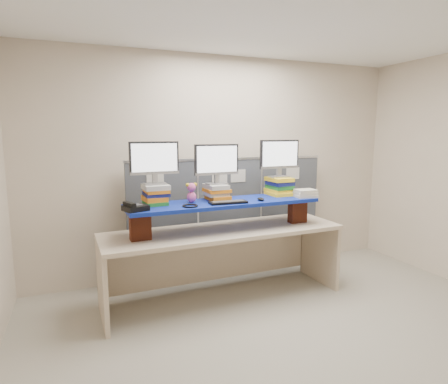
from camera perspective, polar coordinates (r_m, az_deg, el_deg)
name	(u,v)px	position (r m, az deg, el deg)	size (l,w,h in m)	color
room	(313,187)	(3.14, 13.47, 0.75)	(5.00, 4.00, 2.80)	beige
cubicle_partition	(230,217)	(4.80, 0.89, -3.84)	(2.60, 0.06, 1.53)	#3F434A
desk	(224,243)	(4.14, 0.00, -7.84)	(2.65, 0.84, 0.80)	beige
brick_pier_left	(140,226)	(3.75, -12.65, -5.12)	(0.20, 0.11, 0.27)	maroon
brick_pier_right	(297,211)	(4.45, 11.13, -2.85)	(0.20, 0.11, 0.27)	maroon
blue_board	(224,203)	(4.03, 0.00, -1.67)	(2.09, 0.52, 0.04)	navy
book_stack_left	(155,194)	(3.90, -10.40, -0.32)	(0.26, 0.31, 0.21)	#217C24
book_stack_center	(217,192)	(4.10, -1.13, 0.00)	(0.26, 0.29, 0.17)	orange
book_stack_right	(279,186)	(4.46, 8.42, 0.87)	(0.27, 0.32, 0.21)	yellow
monitor_left	(154,160)	(3.86, -10.56, 4.78)	(0.50, 0.15, 0.44)	#98989D
monitor_center	(217,162)	(4.06, -1.12, 4.65)	(0.50, 0.15, 0.44)	#98989D
monitor_right	(279,156)	(4.42, 8.44, 5.42)	(0.50, 0.15, 0.44)	#98989D
keyboard	(228,202)	(3.89, 0.65, -1.59)	(0.40, 0.15, 0.03)	black
mouse	(261,199)	(4.07, 5.64, -1.09)	(0.06, 0.11, 0.04)	black
desk_phone	(135,207)	(3.62, -13.44, -2.30)	(0.26, 0.24, 0.09)	black
headset	(190,206)	(3.74, -5.18, -2.11)	(0.16, 0.16, 0.02)	black
plush_toy	(192,192)	(3.94, -4.97, -0.07)	(0.12, 0.09, 0.21)	#D45093
binder_stack	(305,193)	(4.38, 12.30, -0.21)	(0.26, 0.22, 0.09)	beige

